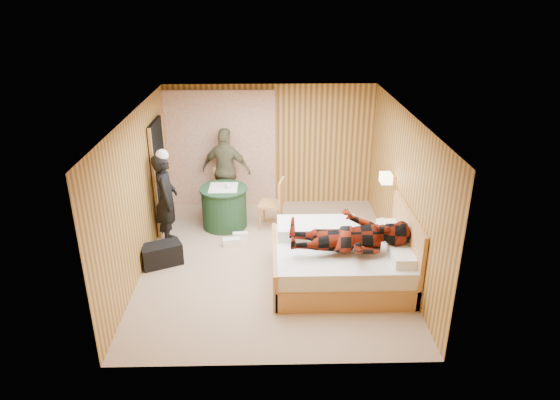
{
  "coord_description": "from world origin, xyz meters",
  "views": [
    {
      "loc": [
        -0.03,
        -7.3,
        4.25
      ],
      "look_at": [
        0.14,
        0.15,
        1.05
      ],
      "focal_mm": 32.0,
      "sensor_mm": 36.0,
      "label": 1
    }
  ],
  "objects_px": {
    "duffel_bag": "(161,254)",
    "man_at_table": "(226,170)",
    "nightstand": "(382,240)",
    "woman_standing": "(166,200)",
    "bed": "(344,260)",
    "round_table": "(224,207)",
    "wall_lamp": "(386,178)",
    "chair_near": "(275,200)",
    "chair_far": "(226,186)",
    "man_on_bed": "(351,228)"
  },
  "relations": [
    {
      "from": "chair_near",
      "to": "round_table",
      "type": "bearing_deg",
      "value": -81.41
    },
    {
      "from": "chair_near",
      "to": "man_at_table",
      "type": "distance_m",
      "value": 1.3
    },
    {
      "from": "woman_standing",
      "to": "man_at_table",
      "type": "relative_size",
      "value": 0.97
    },
    {
      "from": "man_on_bed",
      "to": "wall_lamp",
      "type": "bearing_deg",
      "value": 58.63
    },
    {
      "from": "wall_lamp",
      "to": "round_table",
      "type": "xyz_separation_m",
      "value": [
        -2.81,
        0.9,
        -0.9
      ]
    },
    {
      "from": "man_on_bed",
      "to": "nightstand",
      "type": "bearing_deg",
      "value": 53.37
    },
    {
      "from": "duffel_bag",
      "to": "man_at_table",
      "type": "distance_m",
      "value": 2.46
    },
    {
      "from": "chair_far",
      "to": "chair_near",
      "type": "distance_m",
      "value": 1.26
    },
    {
      "from": "bed",
      "to": "man_at_table",
      "type": "relative_size",
      "value": 1.25
    },
    {
      "from": "duffel_bag",
      "to": "round_table",
      "type": "bearing_deg",
      "value": 32.14
    },
    {
      "from": "round_table",
      "to": "chair_near",
      "type": "relative_size",
      "value": 0.93
    },
    {
      "from": "bed",
      "to": "woman_standing",
      "type": "distance_m",
      "value": 3.26
    },
    {
      "from": "nightstand",
      "to": "man_on_bed",
      "type": "relative_size",
      "value": 0.31
    },
    {
      "from": "nightstand",
      "to": "duffel_bag",
      "type": "height_order",
      "value": "nightstand"
    },
    {
      "from": "bed",
      "to": "duffel_bag",
      "type": "distance_m",
      "value": 2.99
    },
    {
      "from": "chair_near",
      "to": "woman_standing",
      "type": "relative_size",
      "value": 0.58
    },
    {
      "from": "nightstand",
      "to": "man_on_bed",
      "type": "bearing_deg",
      "value": -126.63
    },
    {
      "from": "wall_lamp",
      "to": "bed",
      "type": "xyz_separation_m",
      "value": [
        -0.8,
        -1.04,
        -0.96
      ]
    },
    {
      "from": "nightstand",
      "to": "chair_far",
      "type": "bearing_deg",
      "value": 145.87
    },
    {
      "from": "bed",
      "to": "chair_far",
      "type": "distance_m",
      "value": 3.34
    },
    {
      "from": "duffel_bag",
      "to": "chair_far",
      "type": "bearing_deg",
      "value": 42.37
    },
    {
      "from": "wall_lamp",
      "to": "duffel_bag",
      "type": "xyz_separation_m",
      "value": [
        -3.74,
        -0.52,
        -1.12
      ]
    },
    {
      "from": "round_table",
      "to": "chair_near",
      "type": "bearing_deg",
      "value": -3.82
    },
    {
      "from": "chair_near",
      "to": "duffel_bag",
      "type": "distance_m",
      "value": 2.36
    },
    {
      "from": "round_table",
      "to": "woman_standing",
      "type": "height_order",
      "value": "woman_standing"
    },
    {
      "from": "nightstand",
      "to": "chair_near",
      "type": "xyz_separation_m",
      "value": [
        -1.8,
        1.12,
        0.29
      ]
    },
    {
      "from": "bed",
      "to": "nightstand",
      "type": "relative_size",
      "value": 3.91
    },
    {
      "from": "chair_far",
      "to": "man_on_bed",
      "type": "height_order",
      "value": "man_on_bed"
    },
    {
      "from": "chair_far",
      "to": "woman_standing",
      "type": "distance_m",
      "value": 1.65
    },
    {
      "from": "nightstand",
      "to": "man_on_bed",
      "type": "xyz_separation_m",
      "value": [
        -0.73,
        -0.98,
        0.74
      ]
    },
    {
      "from": "wall_lamp",
      "to": "man_at_table",
      "type": "distance_m",
      "value": 3.29
    },
    {
      "from": "duffel_bag",
      "to": "man_at_table",
      "type": "xyz_separation_m",
      "value": [
        0.93,
        2.17,
        0.68
      ]
    },
    {
      "from": "nightstand",
      "to": "woman_standing",
      "type": "xyz_separation_m",
      "value": [
        -3.71,
        0.55,
        0.56
      ]
    },
    {
      "from": "chair_near",
      "to": "man_on_bed",
      "type": "bearing_deg",
      "value": 39.35
    },
    {
      "from": "chair_far",
      "to": "man_at_table",
      "type": "xyz_separation_m",
      "value": [
        0.03,
        0.05,
        0.32
      ]
    },
    {
      "from": "wall_lamp",
      "to": "chair_near",
      "type": "distance_m",
      "value": 2.15
    },
    {
      "from": "bed",
      "to": "woman_standing",
      "type": "bearing_deg",
      "value": 156.2
    },
    {
      "from": "round_table",
      "to": "man_on_bed",
      "type": "relative_size",
      "value": 0.51
    },
    {
      "from": "round_table",
      "to": "man_at_table",
      "type": "distance_m",
      "value": 0.88
    },
    {
      "from": "man_at_table",
      "to": "chair_far",
      "type": "bearing_deg",
      "value": 78.52
    },
    {
      "from": "wall_lamp",
      "to": "woman_standing",
      "type": "bearing_deg",
      "value": 176.02
    },
    {
      "from": "wall_lamp",
      "to": "chair_near",
      "type": "height_order",
      "value": "wall_lamp"
    },
    {
      "from": "duffel_bag",
      "to": "bed",
      "type": "bearing_deg",
      "value": -34.56
    },
    {
      "from": "bed",
      "to": "duffel_bag",
      "type": "height_order",
      "value": "bed"
    },
    {
      "from": "duffel_bag",
      "to": "man_on_bed",
      "type": "height_order",
      "value": "man_on_bed"
    },
    {
      "from": "bed",
      "to": "woman_standing",
      "type": "height_order",
      "value": "woman_standing"
    },
    {
      "from": "round_table",
      "to": "wall_lamp",
      "type": "bearing_deg",
      "value": -17.76
    },
    {
      "from": "chair_near",
      "to": "duffel_bag",
      "type": "height_order",
      "value": "chair_near"
    },
    {
      "from": "chair_far",
      "to": "chair_near",
      "type": "bearing_deg",
      "value": -55.7
    },
    {
      "from": "nightstand",
      "to": "woman_standing",
      "type": "relative_size",
      "value": 0.33
    }
  ]
}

